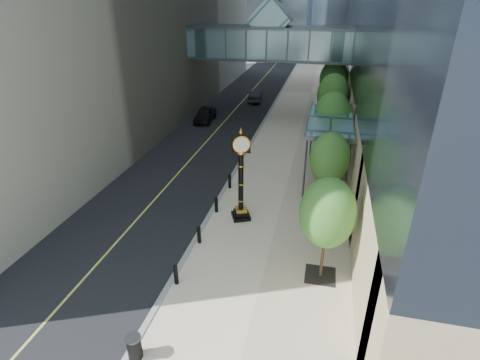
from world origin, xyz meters
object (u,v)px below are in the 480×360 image
at_px(street_clock, 241,182).
at_px(car_far, 255,96).
at_px(pedestrian, 328,187).
at_px(car_near, 205,114).
at_px(trash_bin, 134,348).

relative_size(street_clock, car_far, 1.29).
bearing_deg(car_far, street_clock, 92.28).
xyz_separation_m(pedestrian, car_near, (-12.68, 14.14, -0.14)).
bearing_deg(trash_bin, car_near, 102.79).
height_order(car_near, car_far, car_near).
height_order(trash_bin, car_far, car_far).
bearing_deg(car_near, street_clock, -69.14).
xyz_separation_m(trash_bin, car_far, (-2.76, 36.80, 0.19)).
xyz_separation_m(trash_bin, pedestrian, (6.42, 13.45, 0.37)).
bearing_deg(trash_bin, pedestrian, 64.49).
distance_m(street_clock, pedestrian, 6.13).
xyz_separation_m(pedestrian, car_far, (-9.17, 23.36, -0.18)).
distance_m(pedestrian, car_near, 18.99).
relative_size(trash_bin, car_near, 0.21).
distance_m(trash_bin, pedestrian, 14.90).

